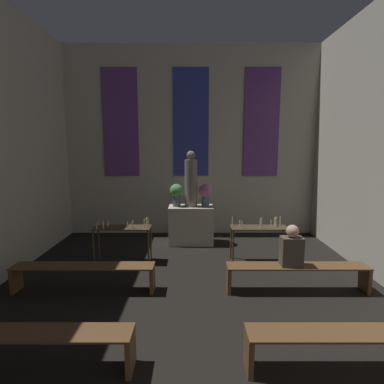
% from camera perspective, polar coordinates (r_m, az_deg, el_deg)
% --- Properties ---
extents(wall_back, '(7.14, 0.16, 5.20)m').
position_cam_1_polar(wall_back, '(8.46, 0.05, 9.66)').
color(wall_back, '#B2AD9E').
rests_on(wall_back, ground_plane).
extents(altar, '(1.13, 0.63, 0.97)m').
position_cam_1_polar(altar, '(7.75, 0.02, -6.25)').
color(altar, '#BCB29E').
rests_on(altar, ground_plane).
extents(statue, '(0.31, 0.31, 1.40)m').
position_cam_1_polar(statue, '(7.54, 0.02, 2.12)').
color(statue, slate).
rests_on(statue, altar).
extents(flower_vase_left, '(0.34, 0.34, 0.57)m').
position_cam_1_polar(flower_vase_left, '(7.59, -2.75, -0.16)').
color(flower_vase_left, '#4C5666').
rests_on(flower_vase_left, altar).
extents(flower_vase_right, '(0.34, 0.34, 0.57)m').
position_cam_1_polar(flower_vase_right, '(7.58, 2.80, -0.16)').
color(flower_vase_right, '#4C5666').
rests_on(flower_vase_right, altar).
extents(candle_rack_left, '(1.21, 0.42, 0.98)m').
position_cam_1_polar(candle_rack_left, '(6.65, -12.86, -7.39)').
color(candle_rack_left, '#473823').
rests_on(candle_rack_left, ground_plane).
extents(candle_rack_right, '(1.21, 0.42, 0.97)m').
position_cam_1_polar(candle_rack_right, '(6.64, 12.95, -7.39)').
color(candle_rack_right, '#473823').
rests_on(candle_rack_right, ground_plane).
extents(pew_third_left, '(2.42, 0.36, 0.47)m').
position_cam_1_polar(pew_third_left, '(4.14, -29.18, -23.54)').
color(pew_third_left, brown).
rests_on(pew_third_left, ground_plane).
extents(pew_third_right, '(2.42, 0.36, 0.47)m').
position_cam_1_polar(pew_third_right, '(4.11, 28.89, -23.71)').
color(pew_third_right, brown).
rests_on(pew_third_right, ground_plane).
extents(pew_back_left, '(2.42, 0.36, 0.47)m').
position_cam_1_polar(pew_back_left, '(5.64, -19.69, -14.08)').
color(pew_back_left, brown).
rests_on(pew_back_left, ground_plane).
extents(pew_back_right, '(2.42, 0.36, 0.47)m').
position_cam_1_polar(pew_back_right, '(5.62, 19.60, -14.14)').
color(pew_back_right, brown).
rests_on(pew_back_right, ground_plane).
extents(person_seated, '(0.36, 0.24, 0.71)m').
position_cam_1_polar(person_seated, '(5.43, 18.66, -10.04)').
color(person_seated, '#4C4238').
rests_on(person_seated, pew_back_right).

